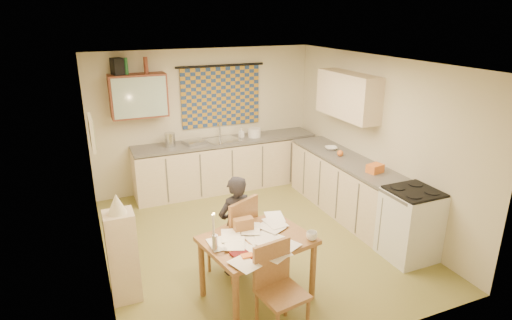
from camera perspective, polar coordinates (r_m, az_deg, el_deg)
name	(u,v)px	position (r m, az deg, el deg)	size (l,w,h in m)	color
floor	(254,240)	(6.24, -0.29, -10.60)	(4.00, 4.50, 0.02)	olive
ceiling	(253,61)	(5.45, -0.34, 13.07)	(4.00, 4.50, 0.02)	white
wall_back	(205,120)	(7.77, -6.81, 5.36)	(4.00, 0.02, 2.50)	beige
wall_front	(353,233)	(3.90, 12.82, -9.47)	(4.00, 0.02, 2.50)	beige
wall_left	(95,179)	(5.32, -20.71, -2.34)	(0.02, 4.50, 2.50)	beige
wall_right	(376,140)	(6.72, 15.71, 2.57)	(0.02, 4.50, 2.50)	beige
window_blind	(221,97)	(7.74, -4.69, 8.40)	(1.45, 0.03, 1.05)	navy
curtain_rod	(221,66)	(7.63, -4.76, 12.44)	(0.04, 0.04, 1.60)	black
wall_cabinet	(139,96)	(7.25, -15.39, 8.27)	(0.90, 0.34, 0.70)	#5D2A1D
wall_cabinet_glass	(140,98)	(7.09, -15.19, 8.04)	(0.84, 0.02, 0.64)	#99B2A5
upper_cabinet_right	(348,95)	(6.90, 12.14, 8.42)	(0.34, 1.30, 0.70)	beige
framed_print	(91,133)	(5.57, -21.08, 3.43)	(0.04, 0.50, 0.40)	beige
print_canvas	(94,132)	(5.57, -20.83, 3.47)	(0.01, 0.42, 0.32)	#B7B8A1
counter_back	(227,165)	(7.80, -3.92, -0.62)	(3.30, 0.62, 0.92)	beige
counter_right	(354,191)	(6.83, 12.88, -4.05)	(0.62, 2.95, 0.92)	beige
stove	(410,224)	(5.96, 19.86, -8.05)	(0.62, 0.62, 0.96)	white
sink	(223,142)	(7.65, -4.39, 2.34)	(0.55, 0.45, 0.10)	silver
tap	(220,130)	(7.76, -4.86, 3.97)	(0.03, 0.03, 0.28)	silver
dish_rack	(194,142)	(7.48, -8.23, 2.38)	(0.35, 0.30, 0.06)	silver
kettle	(170,140)	(7.37, -11.41, 2.66)	(0.18, 0.18, 0.24)	silver
mixing_bowl	(254,132)	(7.82, -0.24, 3.69)	(0.24, 0.24, 0.16)	white
soap_bottle	(241,133)	(7.78, -1.98, 3.64)	(0.10, 0.10, 0.17)	white
bowl	(331,148)	(7.19, 9.98, 1.55)	(0.25, 0.25, 0.05)	white
orange_bag	(375,168)	(6.31, 15.59, -1.08)	(0.22, 0.16, 0.12)	orange
fruit_orange	(340,153)	(6.89, 11.16, 0.90)	(0.10, 0.10, 0.10)	orange
speaker	(117,66)	(7.15, -18.02, 11.78)	(0.16, 0.20, 0.26)	black
bottle_green	(126,66)	(7.16, -16.98, 11.89)	(0.07, 0.07, 0.26)	#195926
bottle_brown	(146,65)	(7.20, -14.48, 12.15)	(0.07, 0.07, 0.26)	#5D2A1D
dining_table	(257,268)	(4.93, 0.15, -14.16)	(1.27, 1.05, 0.75)	brown
chair_far	(233,249)	(5.40, -3.12, -11.71)	(0.62, 0.62, 1.03)	brown
chair_near	(281,307)	(4.53, 3.34, -18.98)	(0.49, 0.49, 0.94)	brown
person	(236,226)	(5.24, -2.74, -8.73)	(0.52, 0.40, 1.28)	black
shelf_stand	(123,257)	(5.05, -17.34, -12.20)	(0.32, 0.30, 1.07)	beige
lampshade	(117,203)	(4.76, -18.10, -5.53)	(0.20, 0.20, 0.22)	beige
letter_rack	(243,225)	(4.85, -1.69, -8.63)	(0.22, 0.10, 0.16)	brown
mug	(312,236)	(4.73, 7.45, -10.00)	(0.16, 0.16, 0.10)	white
magazine	(235,259)	(4.37, -2.82, -13.02)	(0.22, 0.27, 0.02)	#7A0707
book	(231,253)	(4.47, -3.33, -12.33)	(0.22, 0.26, 0.02)	orange
orange_box	(247,257)	(4.39, -1.16, -12.75)	(0.12, 0.08, 0.04)	orange
eyeglasses	(285,244)	(4.63, 3.90, -11.14)	(0.13, 0.04, 0.02)	black
candle_holder	(215,243)	(4.50, -5.48, -10.95)	(0.06, 0.06, 0.18)	silver
candle	(213,224)	(4.43, -5.72, -8.52)	(0.02, 0.02, 0.22)	white
candle_flame	(214,214)	(4.36, -5.63, -7.16)	(0.02, 0.02, 0.02)	#FFCC66
papers	(257,241)	(4.67, 0.18, -10.69)	(1.05, 1.16, 0.03)	white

